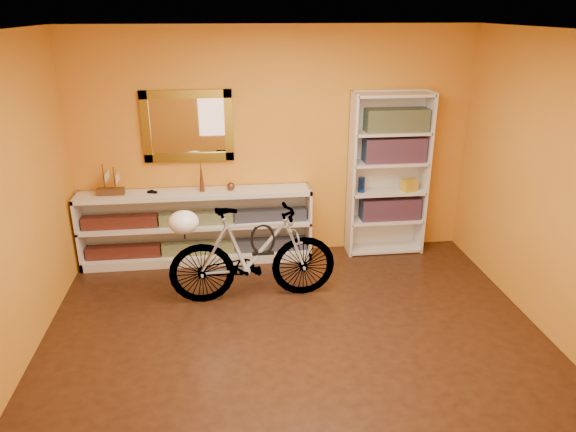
{
  "coord_description": "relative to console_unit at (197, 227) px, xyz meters",
  "views": [
    {
      "loc": [
        -0.55,
        -3.87,
        2.76
      ],
      "look_at": [
        0.0,
        0.7,
        0.95
      ],
      "focal_mm": 33.25,
      "sensor_mm": 36.0,
      "label": 1
    }
  ],
  "objects": [
    {
      "name": "floor",
      "position": [
        0.91,
        -1.81,
        -0.43
      ],
      "size": [
        4.5,
        4.0,
        0.01
      ],
      "primitive_type": "cube",
      "color": "black",
      "rests_on": "ground"
    },
    {
      "name": "ceiling",
      "position": [
        0.91,
        -1.81,
        2.18
      ],
      "size": [
        4.5,
        4.0,
        0.01
      ],
      "primitive_type": "cube",
      "color": "silver",
      "rests_on": "ground"
    },
    {
      "name": "back_wall",
      "position": [
        0.91,
        0.19,
        0.88
      ],
      "size": [
        4.5,
        0.01,
        2.6
      ],
      "primitive_type": "cube",
      "color": "orange",
      "rests_on": "ground"
    },
    {
      "name": "right_wall",
      "position": [
        3.17,
        -1.81,
        0.88
      ],
      "size": [
        0.01,
        4.0,
        2.6
      ],
      "primitive_type": "cube",
      "color": "orange",
      "rests_on": "ground"
    },
    {
      "name": "gilt_mirror",
      "position": [
        -0.04,
        0.15,
        1.12
      ],
      "size": [
        0.98,
        0.06,
        0.78
      ],
      "primitive_type": "cube",
      "color": "olive",
      "rests_on": "back_wall"
    },
    {
      "name": "wall_socket",
      "position": [
        1.81,
        0.17,
        -0.17
      ],
      "size": [
        0.09,
        0.02,
        0.09
      ],
      "primitive_type": "cube",
      "color": "silver",
      "rests_on": "back_wall"
    },
    {
      "name": "console_unit",
      "position": [
        0.0,
        0.0,
        0.0
      ],
      "size": [
        2.6,
        0.35,
        0.85
      ],
      "primitive_type": null,
      "color": "silver",
      "rests_on": "floor"
    },
    {
      "name": "cd_row_lower",
      "position": [
        -0.0,
        -0.02,
        -0.26
      ],
      "size": [
        2.5,
        0.13,
        0.14
      ],
      "primitive_type": "cube",
      "color": "black",
      "rests_on": "console_unit"
    },
    {
      "name": "cd_row_upper",
      "position": [
        -0.0,
        -0.02,
        0.11
      ],
      "size": [
        2.5,
        0.13,
        0.14
      ],
      "primitive_type": "cube",
      "color": "navy",
      "rests_on": "console_unit"
    },
    {
      "name": "model_ship",
      "position": [
        -0.9,
        0.0,
        0.6
      ],
      "size": [
        0.29,
        0.11,
        0.35
      ],
      "primitive_type": null,
      "rotation": [
        0.0,
        0.0,
        -0.01
      ],
      "color": "#432812",
      "rests_on": "console_unit"
    },
    {
      "name": "toy_car",
      "position": [
        -0.46,
        0.0,
        0.43
      ],
      "size": [
        0.0,
        0.0,
        0.0
      ],
      "primitive_type": "imported",
      "rotation": [
        0.0,
        0.0,
        1.36
      ],
      "color": "black",
      "rests_on": "console_unit"
    },
    {
      "name": "bronze_ornament",
      "position": [
        0.08,
        0.0,
        0.6
      ],
      "size": [
        0.06,
        0.06,
        0.35
      ],
      "primitive_type": "cone",
      "color": "brown",
      "rests_on": "console_unit"
    },
    {
      "name": "decorative_orb",
      "position": [
        0.4,
        0.0,
        0.47
      ],
      "size": [
        0.09,
        0.09,
        0.09
      ],
      "primitive_type": "sphere",
      "color": "brown",
      "rests_on": "console_unit"
    },
    {
      "name": "bookcase",
      "position": [
        2.21,
        0.03,
        0.52
      ],
      "size": [
        0.9,
        0.3,
        1.9
      ],
      "primitive_type": null,
      "color": "silver",
      "rests_on": "floor"
    },
    {
      "name": "book_row_a",
      "position": [
        2.26,
        0.03,
        0.12
      ],
      "size": [
        0.7,
        0.22,
        0.26
      ],
      "primitive_type": "cube",
      "color": "maroon",
      "rests_on": "bookcase"
    },
    {
      "name": "book_row_b",
      "position": [
        2.26,
        0.03,
        0.83
      ],
      "size": [
        0.7,
        0.22,
        0.28
      ],
      "primitive_type": "cube",
      "color": "maroon",
      "rests_on": "bookcase"
    },
    {
      "name": "book_row_c",
      "position": [
        2.26,
        0.03,
        1.16
      ],
      "size": [
        0.7,
        0.22,
        0.25
      ],
      "primitive_type": "cube",
      "color": "#194B58",
      "rests_on": "bookcase"
    },
    {
      "name": "travel_mug",
      "position": [
        1.9,
        0.01,
        0.43
      ],
      "size": [
        0.08,
        0.08,
        0.18
      ],
      "primitive_type": "cylinder",
      "color": "navy",
      "rests_on": "bookcase"
    },
    {
      "name": "red_tin",
      "position": [
        2.01,
        0.06,
        1.14
      ],
      "size": [
        0.18,
        0.18,
        0.2
      ],
      "primitive_type": "cube",
      "rotation": [
        0.0,
        0.0,
        -0.2
      ],
      "color": "maroon",
      "rests_on": "bookcase"
    },
    {
      "name": "yellow_bag",
      "position": [
        2.46,
        -0.01,
        0.41
      ],
      "size": [
        0.21,
        0.17,
        0.14
      ],
      "primitive_type": "cube",
      "rotation": [
        0.0,
        0.0,
        0.37
      ],
      "color": "gold",
      "rests_on": "bookcase"
    },
    {
      "name": "bicycle",
      "position": [
        0.59,
        -0.94,
        0.07
      ],
      "size": [
        0.51,
        1.71,
        0.99
      ],
      "primitive_type": "imported",
      "rotation": [
        0.0,
        0.0,
        1.61
      ],
      "color": "silver",
      "rests_on": "floor"
    },
    {
      "name": "helmet",
      "position": [
        -0.06,
        -0.96,
        0.45
      ],
      "size": [
        0.29,
        0.28,
        0.22
      ],
      "primitive_type": "ellipsoid",
      "color": "white",
      "rests_on": "bicycle"
    },
    {
      "name": "u_lock",
      "position": [
        0.68,
        -0.93,
        0.22
      ],
      "size": [
        0.24,
        0.03,
        0.24
      ],
      "primitive_type": "torus",
      "rotation": [
        1.57,
        0.0,
        0.0
      ],
      "color": "black",
      "rests_on": "bicycle"
    }
  ]
}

